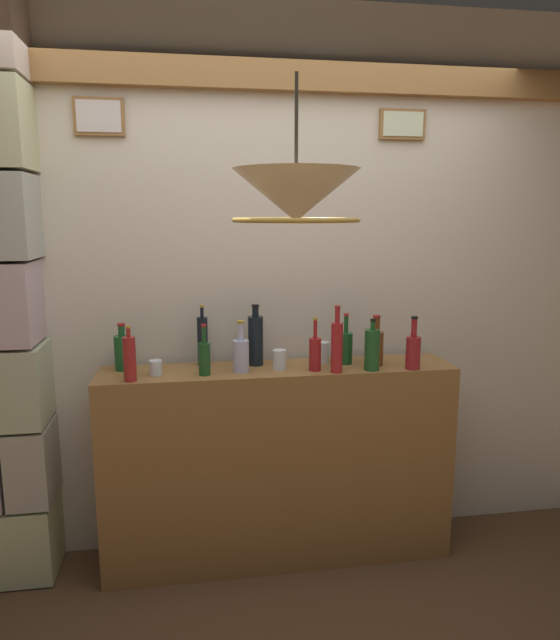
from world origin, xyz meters
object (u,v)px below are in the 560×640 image
at_px(liquor_bottle_rye, 256,340).
at_px(liquor_bottle_mezcal, 372,349).
at_px(liquor_bottle_amaro, 413,350).
at_px(glass_tumbler_rocks, 156,368).
at_px(liquor_bottle_bourbon, 337,346).
at_px(liquor_bottle_rum, 346,347).
at_px(liquor_bottle_whiskey, 123,352).
at_px(liquor_bottle_tequila, 203,341).
at_px(pendant_lamp, 296,197).
at_px(liquor_bottle_port, 241,354).
at_px(glass_tumbler_highball, 323,352).
at_px(glass_tumbler_shot, 279,360).
at_px(liquor_bottle_brandy, 376,346).
at_px(liquor_bottle_sherry, 130,358).
at_px(liquor_bottle_vodka, 315,353).
at_px(liquor_bottle_vermouth, 204,357).

height_order(liquor_bottle_rye, liquor_bottle_mezcal, liquor_bottle_rye).
height_order(liquor_bottle_amaro, glass_tumbler_rocks, liquor_bottle_amaro).
bearing_deg(liquor_bottle_bourbon, liquor_bottle_rum, 60.22).
height_order(liquor_bottle_whiskey, liquor_bottle_tequila, liquor_bottle_tequila).
distance_m(liquor_bottle_rye, pendant_lamp, 1.10).
relative_size(liquor_bottle_port, glass_tumbler_highball, 2.31).
distance_m(liquor_bottle_whiskey, glass_tumbler_highball, 1.00).
distance_m(liquor_bottle_bourbon, glass_tumbler_shot, 0.29).
bearing_deg(liquor_bottle_mezcal, liquor_bottle_port, 173.72).
bearing_deg(liquor_bottle_rum, liquor_bottle_tequila, 173.48).
distance_m(liquor_bottle_whiskey, liquor_bottle_tequila, 0.39).
height_order(liquor_bottle_bourbon, glass_tumbler_highball, liquor_bottle_bourbon).
distance_m(liquor_bottle_brandy, liquor_bottle_sherry, 1.20).
distance_m(liquor_bottle_mezcal, glass_tumbler_rocks, 1.04).
distance_m(liquor_bottle_vodka, liquor_bottle_mezcal, 0.28).
bearing_deg(liquor_bottle_brandy, liquor_bottle_whiskey, 175.08).
height_order(liquor_bottle_sherry, liquor_bottle_bourbon, liquor_bottle_bourbon).
xyz_separation_m(liquor_bottle_rye, liquor_bottle_mezcal, (0.55, -0.18, -0.03)).
height_order(liquor_bottle_sherry, pendant_lamp, pendant_lamp).
distance_m(liquor_bottle_bourbon, liquor_bottle_tequila, 0.67).
distance_m(liquor_bottle_rum, liquor_bottle_vodka, 0.21).
height_order(liquor_bottle_vermouth, liquor_bottle_amaro, liquor_bottle_amaro).
bearing_deg(liquor_bottle_brandy, liquor_bottle_amaro, -31.79).
height_order(liquor_bottle_tequila, glass_tumbler_highball, liquor_bottle_tequila).
bearing_deg(liquor_bottle_sherry, liquor_bottle_whiskey, 104.81).
xyz_separation_m(liquor_bottle_brandy, liquor_bottle_amaro, (0.16, -0.10, -0.00)).
xyz_separation_m(liquor_bottle_brandy, liquor_bottle_bourbon, (-0.23, -0.10, 0.03)).
bearing_deg(pendant_lamp, liquor_bottle_amaro, 43.29).
bearing_deg(liquor_bottle_whiskey, liquor_bottle_brandy, -4.92).
relative_size(liquor_bottle_whiskey, liquor_bottle_tequila, 0.75).
distance_m(liquor_bottle_brandy, liquor_bottle_bourbon, 0.25).
bearing_deg(liquor_bottle_rum, glass_tumbler_shot, -170.63).
distance_m(liquor_bottle_sherry, liquor_bottle_tequila, 0.40).
xyz_separation_m(liquor_bottle_vodka, pendant_lamp, (-0.23, -0.72, 0.72)).
relative_size(liquor_bottle_vermouth, glass_tumbler_shot, 2.50).
bearing_deg(liquor_bottle_rum, liquor_bottle_sherry, -172.26).
xyz_separation_m(liquor_bottle_bourbon, glass_tumbler_shot, (-0.27, 0.09, -0.08)).
height_order(liquor_bottle_mezcal, glass_tumbler_shot, liquor_bottle_mezcal).
distance_m(liquor_bottle_amaro, glass_tumbler_highball, 0.45).
height_order(glass_tumbler_rocks, glass_tumbler_shot, glass_tumbler_shot).
xyz_separation_m(liquor_bottle_bourbon, liquor_bottle_rye, (-0.37, 0.20, 0.00)).
distance_m(liquor_bottle_vodka, glass_tumbler_highball, 0.16).
relative_size(liquor_bottle_sherry, liquor_bottle_bourbon, 0.80).
bearing_deg(liquor_bottle_vermouth, liquor_bottle_port, 9.45).
bearing_deg(liquor_bottle_sherry, liquor_bottle_vermouth, 7.90).
bearing_deg(pendant_lamp, liquor_bottle_mezcal, 53.36).
xyz_separation_m(liquor_bottle_rum, liquor_bottle_vodka, (-0.18, -0.10, 0.00)).
xyz_separation_m(liquor_bottle_whiskey, liquor_bottle_amaro, (1.41, -0.21, 0.00)).
xyz_separation_m(liquor_bottle_brandy, glass_tumbler_shot, (-0.50, -0.01, -0.05)).
relative_size(liquor_bottle_whiskey, glass_tumbler_highball, 2.13).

